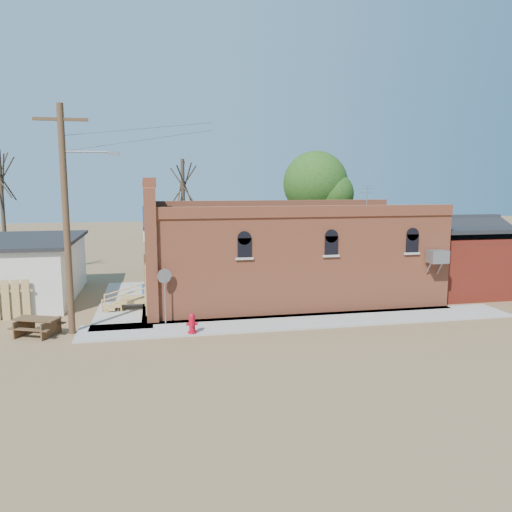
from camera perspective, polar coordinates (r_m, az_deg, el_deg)
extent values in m
plane|color=brown|center=(20.80, 2.40, -8.45)|extent=(120.00, 120.00, 0.00)
cube|color=#9E9991|center=(22.01, 5.66, -7.42)|extent=(19.00, 2.20, 0.08)
cube|color=#9E9991|center=(26.06, -14.51, -5.14)|extent=(2.60, 10.00, 0.08)
cube|color=#C45F3C|center=(26.01, 3.81, 0.04)|extent=(14.00, 7.00, 4.50)
cube|color=black|center=(25.77, 3.86, 5.11)|extent=(13.80, 6.80, 0.12)
cube|color=#C45F3C|center=(25.02, -11.84, 1.05)|extent=(0.50, 7.40, 5.80)
cube|color=navy|center=(23.71, -12.66, 3.30)|extent=(0.08, 1.10, 1.56)
cube|color=gray|center=(24.77, 20.05, -0.06)|extent=(0.85, 0.65, 0.60)
cube|color=#4F1D0D|center=(30.02, 21.58, -0.66)|extent=(5.00, 6.00, 3.20)
cylinder|color=#44301B|center=(20.86, -20.87, 3.66)|extent=(0.26, 0.26, 9.00)
cube|color=#44301B|center=(20.93, -21.44, 14.35)|extent=(2.00, 0.12, 0.12)
cylinder|color=gray|center=(20.71, -18.76, 11.21)|extent=(1.80, 0.08, 0.08)
cube|color=gray|center=(20.61, -15.95, 11.21)|extent=(0.45, 0.22, 0.14)
cylinder|color=#473C29|center=(32.45, -8.28, 4.31)|extent=(0.24, 0.24, 7.50)
cylinder|color=#473C29|center=(34.63, -26.93, 4.15)|extent=(0.24, 0.24, 8.00)
cylinder|color=#473C29|center=(34.67, 6.74, 3.60)|extent=(0.28, 0.28, 6.30)
sphere|color=#1B4112|center=(34.55, 6.82, 8.23)|extent=(4.40, 4.40, 4.40)
cylinder|color=#AC091B|center=(20.25, -7.30, -8.65)|extent=(0.44, 0.44, 0.07)
cylinder|color=#AC091B|center=(20.15, -7.32, -7.72)|extent=(0.30, 0.30, 0.61)
sphere|color=#AC091B|center=(20.07, -7.34, -6.85)|extent=(0.25, 0.25, 0.25)
cylinder|color=#AC091B|center=(20.00, -7.29, -7.83)|extent=(0.14, 0.16, 0.11)
cylinder|color=#AC091B|center=(20.14, -7.77, -7.72)|extent=(0.16, 0.14, 0.11)
cylinder|color=#AC091B|center=(20.16, -6.88, -7.69)|extent=(0.16, 0.14, 0.11)
cylinder|color=gray|center=(21.48, -10.36, -4.82)|extent=(0.06, 0.06, 2.16)
cylinder|color=gray|center=(21.26, -10.42, -2.26)|extent=(0.62, 0.26, 0.65)
cylinder|color=#A71509|center=(21.30, -10.43, -2.24)|extent=(0.62, 0.26, 0.65)
cylinder|color=#1C4D8D|center=(26.20, -12.33, -4.01)|extent=(0.52, 0.52, 0.80)
cube|color=#523720|center=(22.13, -24.91, -7.31)|extent=(0.56, 1.25, 0.66)
cube|color=#523720|center=(21.49, -22.44, -7.62)|extent=(0.56, 1.25, 0.66)
cube|color=#523720|center=(21.71, -23.75, -6.57)|extent=(1.87, 1.36, 0.06)
cube|color=#523720|center=(21.38, -24.50, -7.64)|extent=(1.67, 0.87, 0.05)
cube|color=#523720|center=(22.20, -22.93, -6.97)|extent=(1.67, 0.87, 0.05)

